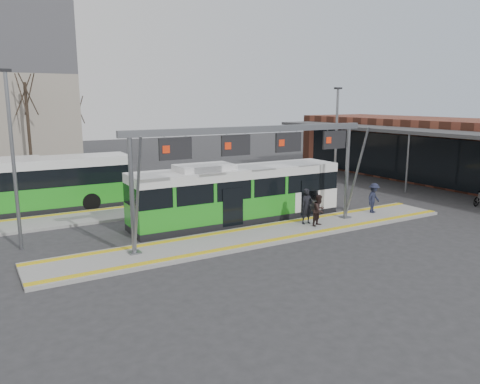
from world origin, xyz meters
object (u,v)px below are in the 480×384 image
object	(u,v)px
gantry	(257,148)
passenger_b	(319,210)
passenger_a	(307,206)
passenger_c	(374,198)
hero_bus	(237,194)

from	to	relation	value
gantry	passenger_b	bearing A→B (deg)	-7.93
passenger_a	passenger_c	size ratio (longest dim) A/B	1.08
passenger_a	passenger_b	bearing A→B (deg)	-62.63
gantry	hero_bus	distance (m)	4.13
hero_bus	passenger_b	distance (m)	4.53
hero_bus	passenger_a	distance (m)	3.85
gantry	passenger_a	size ratio (longest dim) A/B	6.94
passenger_c	passenger_a	bearing A→B (deg)	161.80
gantry	passenger_b	xyz separation A→B (m)	(3.51, -0.49, -3.33)
passenger_a	gantry	bearing A→B (deg)	-176.98
gantry	passenger_a	xyz separation A→B (m)	(3.19, 0.13, -3.21)
hero_bus	passenger_a	size ratio (longest dim) A/B	6.38
gantry	passenger_c	xyz separation A→B (m)	(8.04, 0.08, -3.29)
passenger_a	passenger_c	world-z (taller)	passenger_a
passenger_a	passenger_b	size ratio (longest dim) A/B	1.15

